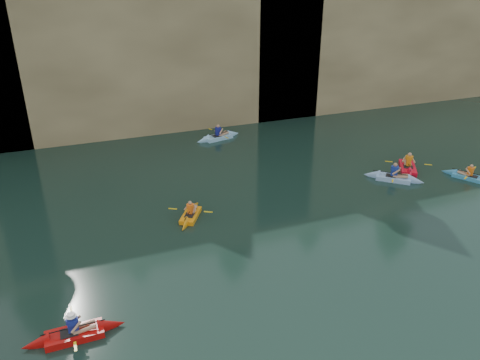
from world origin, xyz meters
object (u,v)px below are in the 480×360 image
object	(u,v)px
kayaker_orange	(191,215)
kayaker_ltblue_near	(393,178)
kayaker_red_far	(408,167)
main_kayaker	(74,334)

from	to	relation	value
kayaker_orange	kayaker_ltblue_near	size ratio (longest dim) A/B	0.94
kayaker_orange	kayaker_red_far	world-z (taller)	kayaker_red_far
kayaker_orange	kayaker_ltblue_near	world-z (taller)	kayaker_ltblue_near
main_kayaker	kayaker_red_far	bearing A→B (deg)	19.94
kayaker_ltblue_near	kayaker_orange	bearing A→B (deg)	-137.90
main_kayaker	kayaker_red_far	distance (m)	20.53
kayaker_orange	kayaker_ltblue_near	distance (m)	11.81
kayaker_orange	kayaker_red_far	xyz separation A→B (m)	(13.52, 0.96, 0.03)
main_kayaker	kayaker_orange	xyz separation A→B (m)	(5.65, 6.38, -0.03)
main_kayaker	kayaker_orange	bearing A→B (deg)	47.45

